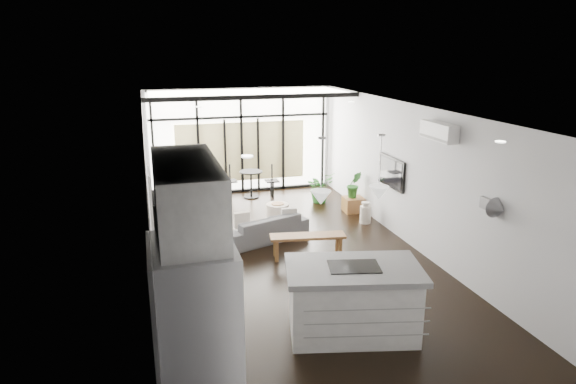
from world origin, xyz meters
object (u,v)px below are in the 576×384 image
fridge (196,342)px  console_bench (308,246)px  pouf (278,213)px  sofa (264,223)px  island (353,300)px  tv (391,172)px  milk_can (365,212)px

fridge → console_bench: fridge is taller
pouf → console_bench: bearing=-89.5°
sofa → console_bench: (0.58, -1.12, -0.13)m
sofa → pouf: bearing=-138.1°
console_bench → pouf: (-0.02, 2.16, -0.02)m
island → fridge: size_ratio=0.88×
island → fridge: bearing=-136.6°
island → pouf: bearing=100.5°
island → tv: tv is taller
pouf → fridge: bearing=-111.6°
fridge → milk_can: fridge is taller
island → fridge: 2.66m
milk_can → tv: bearing=-64.6°
island → tv: (2.36, 3.62, 0.80)m
fridge → tv: bearing=47.1°
sofa → console_bench: size_ratio=1.29×
sofa → island: bearing=75.5°
pouf → milk_can: bearing=-18.7°
milk_can → fridge: bearing=-128.0°
pouf → milk_can: size_ratio=1.05×
fridge → sofa: 5.51m
console_bench → milk_can: 2.41m
fridge → pouf: bearing=68.4°
console_bench → tv: tv is taller
fridge → pouf: fridge is taller
fridge → milk_can: 7.07m
sofa → milk_can: size_ratio=3.72×
tv → fridge: bearing=-132.9°
milk_can → pouf: bearing=161.3°
console_bench → tv: (2.14, 0.93, 1.07)m
sofa → tv: tv is taller
console_bench → pouf: console_bench is taller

